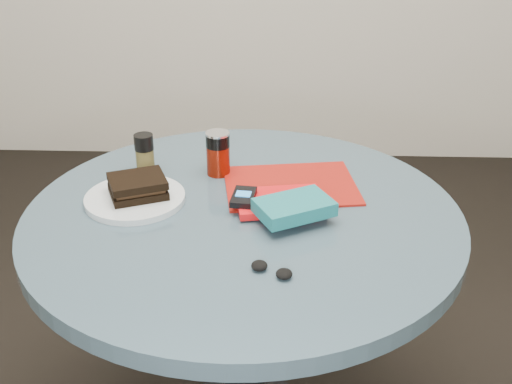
{
  "coord_description": "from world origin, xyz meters",
  "views": [
    {
      "loc": [
        0.08,
        -1.28,
        1.47
      ],
      "look_at": [
        0.03,
        0.0,
        0.8
      ],
      "focal_mm": 45.0,
      "sensor_mm": 36.0,
      "label": 1
    }
  ],
  "objects_px": {
    "pepper_grinder": "(145,155)",
    "headphones": "(272,270)",
    "plate": "(135,199)",
    "magazine": "(291,185)",
    "soda_can": "(218,153)",
    "sandwich": "(138,186)",
    "red_book": "(280,202)",
    "novel": "(294,207)",
    "table": "(244,270)",
    "mp3_player": "(243,197)"
  },
  "relations": [
    {
      "from": "table",
      "to": "mp3_player",
      "type": "xyz_separation_m",
      "value": [
        0.0,
        0.01,
        0.19
      ]
    },
    {
      "from": "pepper_grinder",
      "to": "magazine",
      "type": "relative_size",
      "value": 0.34
    },
    {
      "from": "soda_can",
      "to": "mp3_player",
      "type": "height_order",
      "value": "soda_can"
    },
    {
      "from": "mp3_player",
      "to": "red_book",
      "type": "bearing_deg",
      "value": 6.47
    },
    {
      "from": "plate",
      "to": "sandwich",
      "type": "bearing_deg",
      "value": 33.15
    },
    {
      "from": "table",
      "to": "mp3_player",
      "type": "bearing_deg",
      "value": 87.03
    },
    {
      "from": "plate",
      "to": "sandwich",
      "type": "relative_size",
      "value": 1.49
    },
    {
      "from": "sandwich",
      "to": "soda_can",
      "type": "relative_size",
      "value": 1.4
    },
    {
      "from": "table",
      "to": "sandwich",
      "type": "height_order",
      "value": "sandwich"
    },
    {
      "from": "plate",
      "to": "headphones",
      "type": "xyz_separation_m",
      "value": [
        0.33,
        -0.28,
        0.0
      ]
    },
    {
      "from": "red_book",
      "to": "novel",
      "type": "relative_size",
      "value": 1.22
    },
    {
      "from": "magazine",
      "to": "novel",
      "type": "xyz_separation_m",
      "value": [
        0.01,
        -0.17,
        0.03
      ]
    },
    {
      "from": "sandwich",
      "to": "magazine",
      "type": "distance_m",
      "value": 0.37
    },
    {
      "from": "novel",
      "to": "magazine",
      "type": "bearing_deg",
      "value": 64.04
    },
    {
      "from": "soda_can",
      "to": "red_book",
      "type": "bearing_deg",
      "value": -47.46
    },
    {
      "from": "sandwich",
      "to": "novel",
      "type": "height_order",
      "value": "sandwich"
    },
    {
      "from": "pepper_grinder",
      "to": "headphones",
      "type": "xyz_separation_m",
      "value": [
        0.33,
        -0.43,
        -0.05
      ]
    },
    {
      "from": "magazine",
      "to": "novel",
      "type": "bearing_deg",
      "value": -96.52
    },
    {
      "from": "plate",
      "to": "soda_can",
      "type": "relative_size",
      "value": 2.08
    },
    {
      "from": "headphones",
      "to": "novel",
      "type": "bearing_deg",
      "value": 77.08
    },
    {
      "from": "table",
      "to": "red_book",
      "type": "relative_size",
      "value": 5.08
    },
    {
      "from": "table",
      "to": "red_book",
      "type": "bearing_deg",
      "value": 15.82
    },
    {
      "from": "novel",
      "to": "mp3_player",
      "type": "xyz_separation_m",
      "value": [
        -0.11,
        0.06,
        -0.01
      ]
    },
    {
      "from": "novel",
      "to": "pepper_grinder",
      "type": "bearing_deg",
      "value": 121.01
    },
    {
      "from": "table",
      "to": "novel",
      "type": "height_order",
      "value": "novel"
    },
    {
      "from": "plate",
      "to": "soda_can",
      "type": "xyz_separation_m",
      "value": [
        0.18,
        0.16,
        0.05
      ]
    },
    {
      "from": "plate",
      "to": "red_book",
      "type": "distance_m",
      "value": 0.34
    },
    {
      "from": "plate",
      "to": "soda_can",
      "type": "height_order",
      "value": "soda_can"
    },
    {
      "from": "red_book",
      "to": "headphones",
      "type": "relative_size",
      "value": 2.13
    },
    {
      "from": "headphones",
      "to": "soda_can",
      "type": "bearing_deg",
      "value": 107.94
    },
    {
      "from": "soda_can",
      "to": "novel",
      "type": "relative_size",
      "value": 0.7
    },
    {
      "from": "pepper_grinder",
      "to": "magazine",
      "type": "bearing_deg",
      "value": -8.06
    },
    {
      "from": "table",
      "to": "red_book",
      "type": "distance_m",
      "value": 0.2
    },
    {
      "from": "soda_can",
      "to": "red_book",
      "type": "distance_m",
      "value": 0.24
    },
    {
      "from": "magazine",
      "to": "pepper_grinder",
      "type": "bearing_deg",
      "value": 163.75
    },
    {
      "from": "plate",
      "to": "red_book",
      "type": "relative_size",
      "value": 1.19
    },
    {
      "from": "pepper_grinder",
      "to": "novel",
      "type": "relative_size",
      "value": 0.68
    },
    {
      "from": "plate",
      "to": "magazine",
      "type": "bearing_deg",
      "value": 14.02
    },
    {
      "from": "mp3_player",
      "to": "headphones",
      "type": "height_order",
      "value": "mp3_player"
    },
    {
      "from": "sandwich",
      "to": "headphones",
      "type": "height_order",
      "value": "sandwich"
    },
    {
      "from": "sandwich",
      "to": "headphones",
      "type": "bearing_deg",
      "value": -42.31
    },
    {
      "from": "mp3_player",
      "to": "soda_can",
      "type": "bearing_deg",
      "value": 112.27
    },
    {
      "from": "sandwich",
      "to": "mp3_player",
      "type": "relative_size",
      "value": 1.69
    },
    {
      "from": "table",
      "to": "soda_can",
      "type": "bearing_deg",
      "value": 110.59
    },
    {
      "from": "soda_can",
      "to": "headphones",
      "type": "relative_size",
      "value": 1.22
    },
    {
      "from": "plate",
      "to": "table",
      "type": "bearing_deg",
      "value": -8.41
    },
    {
      "from": "headphones",
      "to": "pepper_grinder",
      "type": "bearing_deg",
      "value": 127.35
    },
    {
      "from": "table",
      "to": "pepper_grinder",
      "type": "xyz_separation_m",
      "value": [
        -0.26,
        0.18,
        0.22
      ]
    },
    {
      "from": "sandwich",
      "to": "mp3_player",
      "type": "height_order",
      "value": "sandwich"
    },
    {
      "from": "pepper_grinder",
      "to": "magazine",
      "type": "height_order",
      "value": "pepper_grinder"
    }
  ]
}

